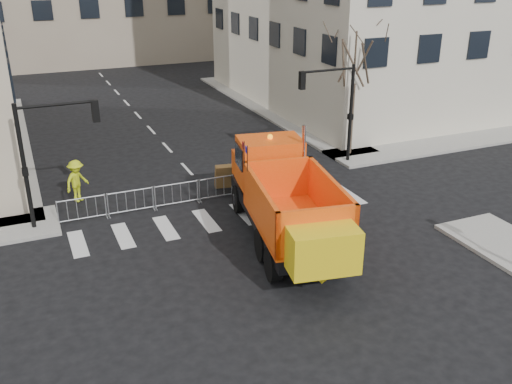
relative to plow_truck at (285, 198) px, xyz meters
name	(u,v)px	position (x,y,z in m)	size (l,w,h in m)	color
ground	(285,276)	(-1.16, -2.41, -1.92)	(120.00, 120.00, 0.00)	black
sidewalk_back	(208,191)	(-1.16, 6.09, -1.85)	(64.00, 5.00, 0.15)	gray
traffic_light_left	(25,170)	(-9.16, 5.09, 0.78)	(0.18, 0.18, 5.40)	black
traffic_light_right	(351,115)	(7.34, 7.09, 0.78)	(0.18, 0.18, 5.40)	black
crowd_barriers	(199,191)	(-1.91, 5.19, -1.37)	(12.60, 0.60, 1.10)	#9EA0A5
street_tree	(353,91)	(8.04, 8.09, 1.83)	(3.00, 3.00, 7.50)	#382B21
plow_truck	(285,198)	(0.00, 0.00, 0.00)	(4.92, 11.47, 4.32)	black
cop_a	(237,182)	(-0.24, 4.59, -1.00)	(0.67, 0.44, 1.85)	black
cop_b	(285,174)	(2.23, 4.59, -0.95)	(0.95, 0.74, 1.95)	black
cop_c	(274,174)	(1.67, 4.59, -0.90)	(1.20, 0.50, 2.04)	black
worker	(77,181)	(-7.06, 7.14, -0.79)	(1.27, 0.73, 1.97)	#C7D819
newspaper_box	(293,174)	(2.90, 4.97, -1.22)	(0.45, 0.40, 1.10)	#B40D22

